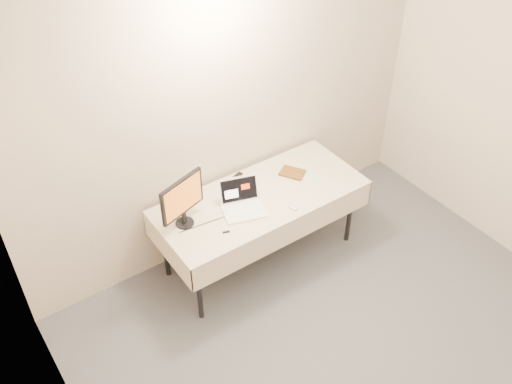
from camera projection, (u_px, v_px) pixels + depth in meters
back_wall at (230, 112)px, 4.82m from camera, size 4.00×0.10×2.70m
table at (261, 202)px, 4.96m from camera, size 1.86×0.81×0.74m
laptop at (242, 202)px, 4.77m from camera, size 0.43×0.41×0.23m
monitor at (182, 199)px, 4.48m from camera, size 0.43×0.19×0.45m
book at (290, 169)px, 5.04m from camera, size 0.15×0.10×0.21m
alarm_clock at (237, 177)px, 5.09m from camera, size 0.12×0.08×0.04m
clicker at (293, 207)px, 4.79m from camera, size 0.07×0.11×0.02m
paper_form at (310, 174)px, 5.16m from camera, size 0.14×0.28×0.00m
usb_dongle at (226, 232)px, 4.57m from camera, size 0.06×0.04×0.01m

